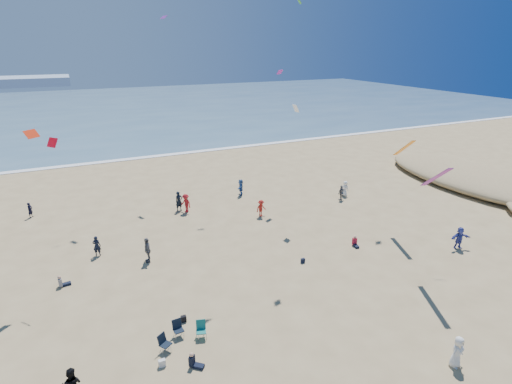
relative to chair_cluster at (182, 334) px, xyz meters
name	(u,v)px	position (x,y,z in m)	size (l,w,h in m)	color
ocean	(100,109)	(3.21, 88.74, -0.47)	(220.00, 100.00, 0.06)	#476B84
surf_line	(132,159)	(3.21, 38.74, -0.46)	(220.00, 1.20, 0.08)	white
standing_flyers	(250,230)	(8.28, 9.51, 0.37)	(32.43, 30.26, 1.94)	maroon
seated_group	(272,342)	(4.18, -2.46, -0.08)	(22.22, 23.45, 0.84)	white
chair_cluster	(182,334)	(0.00, 0.00, 0.00)	(2.79, 1.54, 1.00)	black
white_tote	(162,363)	(-1.38, -1.29, -0.30)	(0.35, 0.20, 0.40)	silver
black_backpack	(184,319)	(0.52, 1.62, -0.31)	(0.30, 0.22, 0.38)	black
navy_bag	(303,261)	(10.27, 4.43, -0.33)	(0.28, 0.18, 0.34)	black
kites_aloft	(315,71)	(12.13, 6.87, 12.91)	(40.61, 41.96, 29.07)	red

